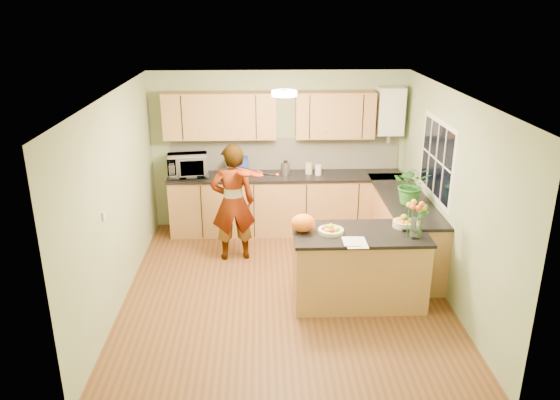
{
  "coord_description": "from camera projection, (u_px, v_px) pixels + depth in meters",
  "views": [
    {
      "loc": [
        -0.28,
        -6.14,
        3.48
      ],
      "look_at": [
        -0.04,
        0.5,
        1.05
      ],
      "focal_mm": 35.0,
      "sensor_mm": 36.0,
      "label": 1
    }
  ],
  "objects": [
    {
      "name": "orange_bowl",
      "position": [
        404.0,
        222.0,
        6.57
      ],
      "size": [
        0.26,
        0.26,
        0.15
      ],
      "color": "beige",
      "rests_on": "peninsula_island"
    },
    {
      "name": "jar_white",
      "position": [
        318.0,
        170.0,
        8.45
      ],
      "size": [
        0.13,
        0.13,
        0.16
      ],
      "primitive_type": "cylinder",
      "rotation": [
        0.0,
        0.0,
        -0.36
      ],
      "color": "white",
      "rests_on": "back_counter"
    },
    {
      "name": "boiler",
      "position": [
        390.0,
        111.0,
        8.33
      ],
      "size": [
        0.4,
        0.3,
        0.86
      ],
      "color": "white",
      "rests_on": "wall_back"
    },
    {
      "name": "back_counter",
      "position": [
        286.0,
        203.0,
        8.64
      ],
      "size": [
        3.64,
        0.62,
        0.94
      ],
      "color": "#AE7445",
      "rests_on": "floor"
    },
    {
      "name": "light_switch",
      "position": [
        104.0,
        216.0,
        5.89
      ],
      "size": [
        0.02,
        0.09,
        0.09
      ],
      "primitive_type": "cube",
      "color": "white",
      "rests_on": "wall_left"
    },
    {
      "name": "potted_plant",
      "position": [
        412.0,
        184.0,
        7.18
      ],
      "size": [
        0.55,
        0.5,
        0.53
      ],
      "primitive_type": "imported",
      "rotation": [
        0.0,
        0.0,
        -0.21
      ],
      "color": "#2D7928",
      "rests_on": "right_counter"
    },
    {
      "name": "wall_back",
      "position": [
        279.0,
        150.0,
        8.65
      ],
      "size": [
        4.0,
        0.02,
        2.5
      ],
      "primitive_type": "cube",
      "color": "gray",
      "rests_on": "floor"
    },
    {
      "name": "wall_right",
      "position": [
        450.0,
        197.0,
        6.6
      ],
      "size": [
        0.02,
        4.5,
        2.5
      ],
      "primitive_type": "cube",
      "color": "gray",
      "rests_on": "floor"
    },
    {
      "name": "jar_cream",
      "position": [
        309.0,
        168.0,
        8.5
      ],
      "size": [
        0.12,
        0.12,
        0.17
      ],
      "primitive_type": "cylinder",
      "rotation": [
        0.0,
        0.0,
        -0.03
      ],
      "color": "beige",
      "rests_on": "back_counter"
    },
    {
      "name": "ceiling_lamp",
      "position": [
        284.0,
        93.0,
        6.4
      ],
      "size": [
        0.3,
        0.3,
        0.07
      ],
      "color": "#FFEABF",
      "rests_on": "ceiling"
    },
    {
      "name": "blue_box",
      "position": [
        238.0,
        166.0,
        8.43
      ],
      "size": [
        0.35,
        0.26,
        0.27
      ],
      "primitive_type": "cube",
      "rotation": [
        0.0,
        0.0,
        0.05
      ],
      "color": "navy",
      "rests_on": "back_counter"
    },
    {
      "name": "microwave",
      "position": [
        188.0,
        165.0,
        8.36
      ],
      "size": [
        0.65,
        0.49,
        0.33
      ],
      "primitive_type": "imported",
      "rotation": [
        0.0,
        0.0,
        0.14
      ],
      "color": "white",
      "rests_on": "back_counter"
    },
    {
      "name": "right_counter",
      "position": [
        403.0,
        229.0,
        7.66
      ],
      "size": [
        0.62,
        2.24,
        0.94
      ],
      "color": "#AE7445",
      "rests_on": "floor"
    },
    {
      "name": "fruit_dish",
      "position": [
        331.0,
        229.0,
        6.41
      ],
      "size": [
        0.3,
        0.3,
        0.11
      ],
      "color": "beige",
      "rests_on": "peninsula_island"
    },
    {
      "name": "violin",
      "position": [
        246.0,
        173.0,
        7.21
      ],
      "size": [
        0.71,
        0.62,
        0.18
      ],
      "primitive_type": null,
      "rotation": [
        0.17,
        0.0,
        -0.61
      ],
      "color": "#500D05",
      "rests_on": "violinist"
    },
    {
      "name": "peninsula_island",
      "position": [
        358.0,
        267.0,
        6.59
      ],
      "size": [
        1.59,
        0.81,
        0.91
      ],
      "color": "#AE7445",
      "rests_on": "floor"
    },
    {
      "name": "splashback",
      "position": [
        285.0,
        154.0,
        8.65
      ],
      "size": [
        3.6,
        0.02,
        0.52
      ],
      "primitive_type": "cube",
      "color": "white",
      "rests_on": "back_counter"
    },
    {
      "name": "papers",
      "position": [
        356.0,
        242.0,
        6.15
      ],
      "size": [
        0.24,
        0.32,
        0.01
      ],
      "primitive_type": "cube",
      "color": "silver",
      "rests_on": "peninsula_island"
    },
    {
      "name": "kettle",
      "position": [
        285.0,
        168.0,
        8.44
      ],
      "size": [
        0.14,
        0.14,
        0.27
      ],
      "rotation": [
        0.0,
        0.0,
        0.01
      ],
      "color": "#B9B9BE",
      "rests_on": "back_counter"
    },
    {
      "name": "floor",
      "position": [
        285.0,
        291.0,
        6.97
      ],
      "size": [
        4.5,
        4.5,
        0.0
      ],
      "primitive_type": "plane",
      "color": "#573718",
      "rests_on": "ground"
    },
    {
      "name": "violinist",
      "position": [
        233.0,
        203.0,
        7.58
      ],
      "size": [
        0.66,
        0.48,
        1.68
      ],
      "primitive_type": "imported",
      "rotation": [
        0.0,
        0.0,
        3.28
      ],
      "color": "tan",
      "rests_on": "floor"
    },
    {
      "name": "wall_left",
      "position": [
        117.0,
        201.0,
        6.47
      ],
      "size": [
        0.02,
        4.5,
        2.5
      ],
      "primitive_type": "cube",
      "color": "gray",
      "rests_on": "floor"
    },
    {
      "name": "flower_vase",
      "position": [
        417.0,
        210.0,
        6.17
      ],
      "size": [
        0.28,
        0.28,
        0.51
      ],
      "rotation": [
        0.0,
        0.0,
        0.16
      ],
      "color": "silver",
      "rests_on": "peninsula_island"
    },
    {
      "name": "window_right",
      "position": [
        437.0,
        159.0,
        7.06
      ],
      "size": [
        0.01,
        1.3,
        1.05
      ],
      "color": "white",
      "rests_on": "wall_right"
    },
    {
      "name": "wall_front",
      "position": [
        297.0,
        293.0,
        4.42
      ],
      "size": [
        4.0,
        0.02,
        2.5
      ],
      "primitive_type": "cube",
      "color": "gray",
      "rests_on": "floor"
    },
    {
      "name": "ceiling",
      "position": [
        285.0,
        94.0,
        6.11
      ],
      "size": [
        4.0,
        4.5,
        0.02
      ],
      "primitive_type": "cube",
      "color": "white",
      "rests_on": "wall_back"
    },
    {
      "name": "orange_bag",
      "position": [
        303.0,
        223.0,
        6.43
      ],
      "size": [
        0.35,
        0.33,
        0.22
      ],
      "primitive_type": "ellipsoid",
      "rotation": [
        0.0,
        0.0,
        -0.36
      ],
      "color": "orange",
      "rests_on": "peninsula_island"
    },
    {
      "name": "upper_cabinets",
      "position": [
        268.0,
        115.0,
        8.28
      ],
      "size": [
        3.2,
        0.34,
        0.7
      ],
      "color": "#AE7445",
      "rests_on": "wall_back"
    }
  ]
}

